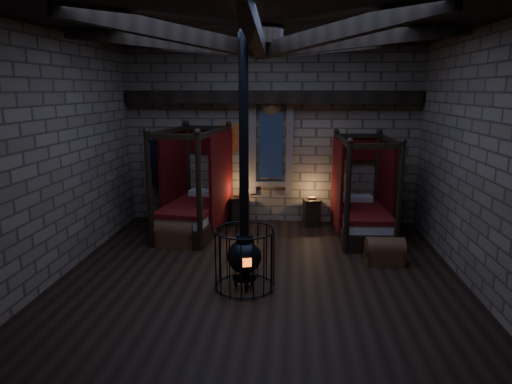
# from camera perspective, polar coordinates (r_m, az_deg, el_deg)

# --- Properties ---
(room) EXTENTS (7.02, 7.02, 4.29)m
(room) POSITION_cam_1_polar(r_m,az_deg,el_deg) (7.68, 0.70, 16.57)
(room) COLOR black
(room) RESTS_ON ground
(bed_left) EXTENTS (1.51, 2.41, 2.37)m
(bed_left) POSITION_cam_1_polar(r_m,az_deg,el_deg) (10.56, -7.62, -1.88)
(bed_left) COLOR black
(bed_left) RESTS_ON ground
(bed_right) EXTENTS (1.20, 2.16, 2.21)m
(bed_right) POSITION_cam_1_polar(r_m,az_deg,el_deg) (10.42, 13.06, -2.52)
(bed_right) COLOR black
(bed_right) RESTS_ON ground
(trunk_left) EXTENTS (0.88, 0.63, 0.60)m
(trunk_left) POSITION_cam_1_polar(r_m,az_deg,el_deg) (9.77, -9.87, -5.13)
(trunk_left) COLOR brown
(trunk_left) RESTS_ON ground
(trunk_right) EXTENTS (0.71, 0.46, 0.52)m
(trunk_right) POSITION_cam_1_polar(r_m,az_deg,el_deg) (9.03, 15.80, -7.18)
(trunk_right) COLOR brown
(trunk_right) RESTS_ON ground
(nightstand_left) EXTENTS (0.44, 0.42, 0.84)m
(nightstand_left) POSITION_cam_1_polar(r_m,az_deg,el_deg) (11.07, -1.94, -2.32)
(nightstand_left) COLOR black
(nightstand_left) RESTS_ON ground
(nightstand_right) EXTENTS (0.47, 0.46, 0.71)m
(nightstand_right) POSITION_cam_1_polar(r_m,az_deg,el_deg) (11.07, 6.96, -2.53)
(nightstand_right) COLOR black
(nightstand_right) RESTS_ON ground
(stove) EXTENTS (1.00, 1.00, 4.05)m
(stove) POSITION_cam_1_polar(r_m,az_deg,el_deg) (7.52, -1.45, -7.60)
(stove) COLOR black
(stove) RESTS_ON ground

